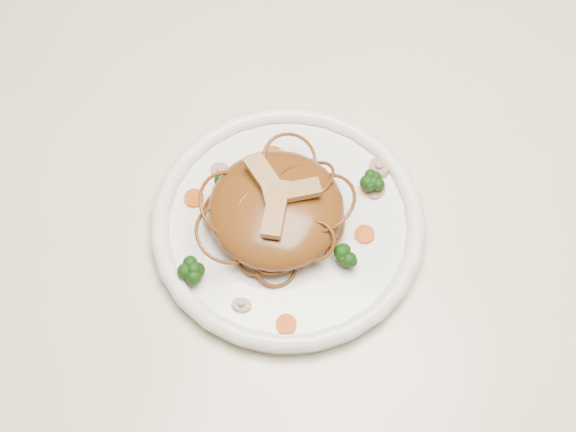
% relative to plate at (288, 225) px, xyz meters
% --- Properties ---
extents(ground, '(4.00, 4.00, 0.00)m').
position_rel_plate_xyz_m(ground, '(0.06, 0.06, -0.76)').
color(ground, '#58321E').
rests_on(ground, ground).
extents(table, '(1.20, 0.80, 0.75)m').
position_rel_plate_xyz_m(table, '(0.06, 0.06, -0.11)').
color(table, '#F1EACD').
rests_on(table, ground).
extents(plate, '(0.38, 0.38, 0.02)m').
position_rel_plate_xyz_m(plate, '(0.00, 0.00, 0.00)').
color(plate, white).
rests_on(plate, table).
extents(noodle_mound, '(0.18, 0.18, 0.05)m').
position_rel_plate_xyz_m(noodle_mound, '(-0.01, -0.00, 0.03)').
color(noodle_mound, brown).
rests_on(noodle_mound, plate).
extents(chicken_a, '(0.06, 0.05, 0.01)m').
position_rel_plate_xyz_m(chicken_a, '(0.00, 0.01, 0.06)').
color(chicken_a, tan).
rests_on(chicken_a, noodle_mound).
extents(chicken_b, '(0.06, 0.06, 0.01)m').
position_rel_plate_xyz_m(chicken_b, '(-0.03, 0.01, 0.06)').
color(chicken_b, tan).
rests_on(chicken_b, noodle_mound).
extents(chicken_c, '(0.03, 0.07, 0.01)m').
position_rel_plate_xyz_m(chicken_c, '(-0.01, -0.02, 0.06)').
color(chicken_c, tan).
rests_on(chicken_c, noodle_mound).
extents(broccoli_0, '(0.03, 0.03, 0.03)m').
position_rel_plate_xyz_m(broccoli_0, '(0.07, 0.07, 0.02)').
color(broccoli_0, '#123B0C').
rests_on(broccoli_0, plate).
extents(broccoli_1, '(0.02, 0.02, 0.03)m').
position_rel_plate_xyz_m(broccoli_1, '(-0.08, 0.02, 0.02)').
color(broccoli_1, '#123B0C').
rests_on(broccoli_1, plate).
extents(broccoli_2, '(0.04, 0.04, 0.03)m').
position_rel_plate_xyz_m(broccoli_2, '(-0.07, -0.09, 0.02)').
color(broccoli_2, '#123B0C').
rests_on(broccoli_2, plate).
extents(broccoli_3, '(0.03, 0.03, 0.03)m').
position_rel_plate_xyz_m(broccoli_3, '(0.07, -0.02, 0.02)').
color(broccoli_3, '#123B0C').
rests_on(broccoli_3, plate).
extents(carrot_0, '(0.03, 0.03, 0.00)m').
position_rel_plate_xyz_m(carrot_0, '(0.07, 0.07, 0.01)').
color(carrot_0, '#BB4206').
rests_on(carrot_0, plate).
extents(carrot_1, '(0.03, 0.03, 0.00)m').
position_rel_plate_xyz_m(carrot_1, '(-0.11, -0.01, 0.01)').
color(carrot_1, '#BB4206').
rests_on(carrot_1, plate).
extents(carrot_2, '(0.03, 0.03, 0.00)m').
position_rel_plate_xyz_m(carrot_2, '(0.08, 0.01, 0.01)').
color(carrot_2, '#BB4206').
rests_on(carrot_2, plate).
extents(carrot_3, '(0.03, 0.03, 0.00)m').
position_rel_plate_xyz_m(carrot_3, '(-0.04, 0.07, 0.01)').
color(carrot_3, '#BB4206').
rests_on(carrot_3, plate).
extents(carrot_4, '(0.03, 0.03, 0.00)m').
position_rel_plate_xyz_m(carrot_4, '(0.04, -0.11, 0.01)').
color(carrot_4, '#BB4206').
rests_on(carrot_4, plate).
extents(mushroom_0, '(0.02, 0.02, 0.01)m').
position_rel_plate_xyz_m(mushroom_0, '(-0.01, -0.11, 0.01)').
color(mushroom_0, tan).
rests_on(mushroom_0, plate).
extents(mushroom_1, '(0.03, 0.03, 0.01)m').
position_rel_plate_xyz_m(mushroom_1, '(0.08, 0.07, 0.01)').
color(mushroom_1, tan).
rests_on(mushroom_1, plate).
extents(mushroom_2, '(0.03, 0.03, 0.01)m').
position_rel_plate_xyz_m(mushroom_2, '(-0.09, 0.03, 0.01)').
color(mushroom_2, tan).
rests_on(mushroom_2, plate).
extents(mushroom_3, '(0.04, 0.04, 0.01)m').
position_rel_plate_xyz_m(mushroom_3, '(0.07, 0.10, 0.01)').
color(mushroom_3, tan).
rests_on(mushroom_3, plate).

